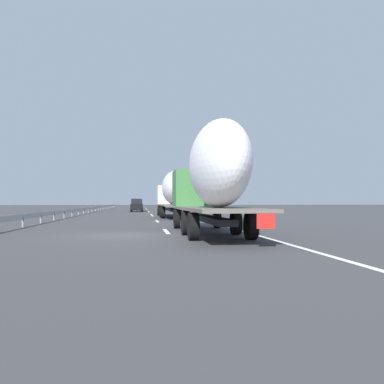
{
  "coord_description": "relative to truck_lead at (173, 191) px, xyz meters",
  "views": [
    {
      "loc": [
        -17.26,
        -0.54,
        1.43
      ],
      "look_at": [
        12.74,
        -4.46,
        2.18
      ],
      "focal_mm": 37.28,
      "sensor_mm": 36.0,
      "label": 1
    }
  ],
  "objects": [
    {
      "name": "ground_plane",
      "position": [
        20.44,
        3.6,
        -2.41
      ],
      "size": [
        260.0,
        260.0,
        0.0
      ],
      "primitive_type": "plane",
      "color": "#38383A"
    },
    {
      "name": "lane_stripe_0",
      "position": [
        -17.56,
        1.8,
        -2.4
      ],
      "size": [
        3.2,
        0.2,
        0.01
      ],
      "primitive_type": "cube",
      "color": "white",
      "rests_on": "ground_plane"
    },
    {
      "name": "lane_stripe_1",
      "position": [
        -7.4,
        1.8,
        -2.4
      ],
      "size": [
        3.2,
        0.2,
        0.01
      ],
      "primitive_type": "cube",
      "color": "white",
      "rests_on": "ground_plane"
    },
    {
      "name": "lane_stripe_2",
      "position": [
        4.07,
        1.8,
        -2.4
      ],
      "size": [
        3.2,
        0.2,
        0.01
      ],
      "primitive_type": "cube",
      "color": "white",
      "rests_on": "ground_plane"
    },
    {
      "name": "lane_stripe_3",
      "position": [
        8.59,
        1.8,
        -2.4
      ],
      "size": [
        3.2,
        0.2,
        0.01
      ],
      "primitive_type": "cube",
      "color": "white",
      "rests_on": "ground_plane"
    },
    {
      "name": "lane_stripe_4",
      "position": [
        19.85,
        1.8,
        -2.4
      ],
      "size": [
        3.2,
        0.2,
        0.01
      ],
      "primitive_type": "cube",
      "color": "white",
      "rests_on": "ground_plane"
    },
    {
      "name": "lane_stripe_5",
      "position": [
        24.48,
        1.8,
        -2.4
      ],
      "size": [
        3.2,
        0.2,
        0.01
      ],
      "primitive_type": "cube",
      "color": "white",
      "rests_on": "ground_plane"
    },
    {
      "name": "lane_stripe_6",
      "position": [
        46.82,
        1.8,
        -2.4
      ],
      "size": [
        3.2,
        0.2,
        0.01
      ],
      "primitive_type": "cube",
      "color": "white",
      "rests_on": "ground_plane"
    },
    {
      "name": "lane_stripe_7",
      "position": [
        40.58,
        1.8,
        -2.4
      ],
      "size": [
        3.2,
        0.2,
        0.01
      ],
      "primitive_type": "cube",
      "color": "white",
      "rests_on": "ground_plane"
    },
    {
      "name": "lane_stripe_8",
      "position": [
        57.36,
        1.8,
        -2.4
      ],
      "size": [
        3.2,
        0.2,
        0.01
      ],
      "primitive_type": "cube",
      "color": "white",
      "rests_on": "ground_plane"
    },
    {
      "name": "lane_stripe_9",
      "position": [
        73.45,
        1.8,
        -2.4
      ],
      "size": [
        3.2,
        0.2,
        0.01
      ],
      "primitive_type": "cube",
      "color": "white",
      "rests_on": "ground_plane"
    },
    {
      "name": "edge_line_right",
      "position": [
        25.44,
        -1.9,
        -2.4
      ],
      "size": [
        110.0,
        0.2,
        0.01
      ],
      "primitive_type": "cube",
      "color": "white",
      "rests_on": "ground_plane"
    },
    {
      "name": "truck_lead",
      "position": [
        0.0,
        0.0,
        0.0
      ],
      "size": [
        13.95,
        2.55,
        4.19
      ],
      "color": "silver",
      "rests_on": "ground_plane"
    },
    {
      "name": "truck_trailing",
      "position": [
        -20.17,
        -0.0,
        0.16
      ],
      "size": [
        12.08,
        2.55,
        4.62
      ],
      "color": "#387038",
      "rests_on": "ground_plane"
    },
    {
      "name": "car_white_van",
      "position": [
        31.44,
        3.71,
        -1.43
      ],
      "size": [
        4.38,
        1.8,
        1.96
      ],
      "color": "white",
      "rests_on": "ground_plane"
    },
    {
      "name": "car_black_suv",
      "position": [
        21.69,
        3.53,
        -1.47
      ],
      "size": [
        4.41,
        1.79,
        1.86
      ],
      "color": "black",
      "rests_on": "ground_plane"
    },
    {
      "name": "car_yellow_coupe",
      "position": [
        48.27,
        3.44,
        -1.49
      ],
      "size": [
        4.23,
        1.77,
        1.81
      ],
      "color": "gold",
      "rests_on": "ground_plane"
    },
    {
      "name": "car_red_compact",
      "position": [
        72.79,
        3.7,
        -1.47
      ],
      "size": [
        4.37,
        1.77,
        1.85
      ],
      "color": "red",
      "rests_on": "ground_plane"
    },
    {
      "name": "road_sign",
      "position": [
        17.82,
        -3.1,
        -0.08
      ],
      "size": [
        0.1,
        0.9,
        3.38
      ],
      "color": "gray",
      "rests_on": "ground_plane"
    },
    {
      "name": "tree_0",
      "position": [
        34.06,
        -7.18,
        1.91
      ],
      "size": [
        3.17,
        3.17,
        6.66
      ],
      "color": "#472D19",
      "rests_on": "ground_plane"
    },
    {
      "name": "tree_1",
      "position": [
        33.09,
        -6.58,
        1.92
      ],
      "size": [
        3.8,
        3.8,
        7.3
      ],
      "color": "#472D19",
      "rests_on": "ground_plane"
    },
    {
      "name": "tree_2",
      "position": [
        57.21,
        -9.85,
        1.11
      ],
      "size": [
        3.55,
        3.55,
        5.79
      ],
      "color": "#472D19",
      "rests_on": "ground_plane"
    },
    {
      "name": "tree_3",
      "position": [
        67.65,
        -9.89,
        1.47
      ],
      "size": [
        2.6,
        2.6,
        6.17
      ],
      "color": "#472D19",
      "rests_on": "ground_plane"
    },
    {
      "name": "guardrail_median",
      "position": [
        23.44,
        9.6,
        -1.83
      ],
      "size": [
        94.0,
        0.1,
        0.76
      ],
      "color": "#9EA0A5",
      "rests_on": "ground_plane"
    }
  ]
}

